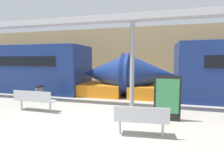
{
  "coord_description": "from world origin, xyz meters",
  "views": [
    {
      "loc": [
        2.16,
        -4.3,
        2.18
      ],
      "look_at": [
        0.12,
        3.39,
        1.4
      ],
      "focal_mm": 28.0,
      "sensor_mm": 36.0,
      "label": 1
    }
  ],
  "objects": [
    {
      "name": "ground_plane",
      "position": [
        0.0,
        0.0,
        0.0
      ],
      "size": [
        60.0,
        60.0,
        0.0
      ],
      "primitive_type": "plane",
      "color": "#A8A093"
    },
    {
      "name": "bench_near",
      "position": [
        1.73,
        0.57,
        0.53
      ],
      "size": [
        1.57,
        0.59,
        0.89
      ],
      "rotation": [
        0.0,
        0.0,
        0.1
      ],
      "color": "#ADB2B7",
      "rests_on": "ground_plane"
    },
    {
      "name": "bench_far",
      "position": [
        -2.91,
        1.88,
        0.54
      ],
      "size": [
        1.86,
        0.49,
        0.89
      ],
      "rotation": [
        0.0,
        0.0,
        -0.03
      ],
      "color": "#ADB2B7",
      "rests_on": "ground_plane"
    },
    {
      "name": "trash_bin",
      "position": [
        -3.85,
        3.49,
        0.41
      ],
      "size": [
        0.47,
        0.47,
        0.82
      ],
      "color": "#4C4F54",
      "rests_on": "ground_plane"
    },
    {
      "name": "station_wall",
      "position": [
        0.0,
        11.05,
        2.5
      ],
      "size": [
        56.0,
        0.2,
        5.0
      ],
      "primitive_type": "cube",
      "color": "tan",
      "rests_on": "ground_plane"
    },
    {
      "name": "poster_board",
      "position": [
        2.5,
        2.13,
        0.83
      ],
      "size": [
        0.93,
        0.07,
        1.63
      ],
      "color": "black",
      "rests_on": "ground_plane"
    },
    {
      "name": "train_right",
      "position": [
        -8.77,
        6.16,
        1.51
      ],
      "size": [
        18.39,
        2.93,
        3.2
      ],
      "color": "navy",
      "rests_on": "ground_plane"
    },
    {
      "name": "canopy_beam",
      "position": [
        1.04,
        3.47,
        4.02
      ],
      "size": [
        28.0,
        0.6,
        0.28
      ],
      "primitive_type": "cube",
      "color": "#B7B7BC",
      "rests_on": "support_column_near"
    },
    {
      "name": "support_column_near",
      "position": [
        1.04,
        3.47,
        1.94
      ],
      "size": [
        0.2,
        0.2,
        3.88
      ],
      "primitive_type": "cylinder",
      "color": "gray",
      "rests_on": "ground_plane"
    }
  ]
}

